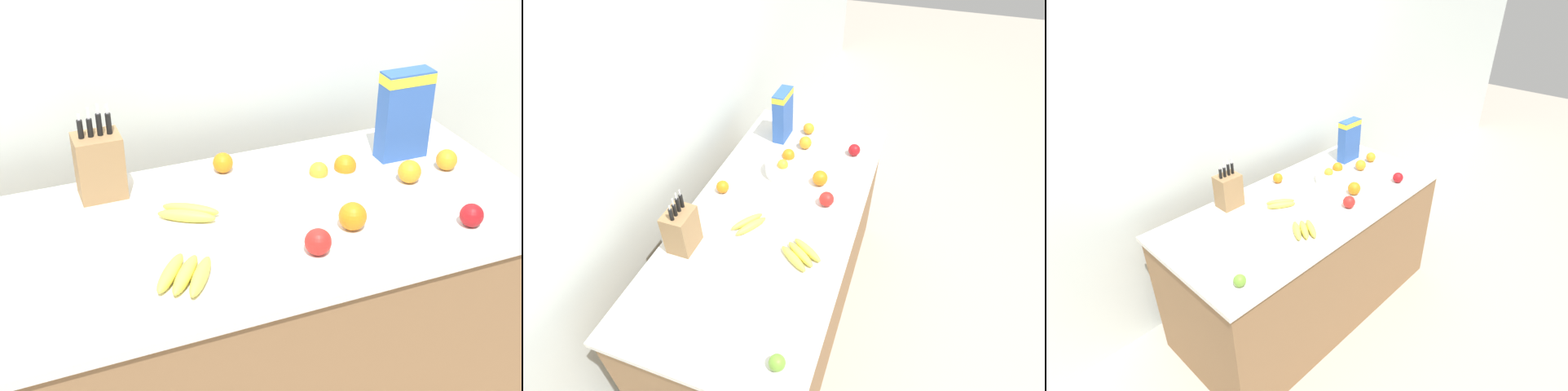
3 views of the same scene
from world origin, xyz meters
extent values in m
plane|color=#B2A899|center=(0.00, 0.00, 0.00)|extent=(14.00, 14.00, 0.00)
cube|color=silver|center=(0.00, 0.65, 1.30)|extent=(9.00, 0.06, 2.60)
cube|color=olive|center=(0.00, 0.00, 0.44)|extent=(1.89, 0.85, 0.89)
cube|color=silver|center=(0.00, 0.00, 0.90)|extent=(1.92, 0.88, 0.03)
cube|color=#937047|center=(-0.38, 0.32, 1.03)|extent=(0.15, 0.12, 0.22)
cylinder|color=black|center=(-0.42, 0.32, 1.16)|extent=(0.02, 0.02, 0.06)
cube|color=silver|center=(-0.42, 0.32, 1.20)|extent=(0.01, 0.00, 0.02)
cylinder|color=black|center=(-0.40, 0.32, 1.16)|extent=(0.02, 0.02, 0.06)
cube|color=silver|center=(-0.40, 0.32, 1.21)|extent=(0.01, 0.00, 0.04)
cylinder|color=black|center=(-0.37, 0.32, 1.17)|extent=(0.02, 0.02, 0.07)
cube|color=silver|center=(-0.37, 0.32, 1.22)|extent=(0.01, 0.00, 0.03)
cylinder|color=black|center=(-0.34, 0.32, 1.17)|extent=(0.02, 0.02, 0.07)
cube|color=silver|center=(-0.34, 0.32, 1.22)|extent=(0.01, 0.00, 0.03)
cube|color=#2D56A8|center=(0.67, 0.20, 1.08)|extent=(0.18, 0.08, 0.32)
cube|color=yellow|center=(0.67, 0.20, 1.22)|extent=(0.18, 0.08, 0.04)
cylinder|color=silver|center=(0.31, 0.05, 0.96)|extent=(0.24, 0.24, 0.08)
sphere|color=orange|center=(0.37, 0.05, 1.01)|extent=(0.07, 0.07, 0.07)
sphere|color=orange|center=(0.27, 0.06, 1.01)|extent=(0.06, 0.06, 0.06)
ellipsoid|color=yellow|center=(-0.30, -0.20, 0.94)|extent=(0.14, 0.17, 0.04)
ellipsoid|color=yellow|center=(-0.26, -0.22, 0.94)|extent=(0.14, 0.17, 0.04)
ellipsoid|color=yellow|center=(-0.23, -0.25, 0.94)|extent=(0.13, 0.18, 0.04)
ellipsoid|color=yellow|center=(-0.15, 0.10, 0.94)|extent=(0.17, 0.14, 0.04)
ellipsoid|color=yellow|center=(-0.17, 0.06, 0.94)|extent=(0.18, 0.13, 0.04)
sphere|color=#6B9E33|center=(-0.80, -0.30, 0.95)|extent=(0.06, 0.06, 0.06)
sphere|color=#A31419|center=(0.63, -0.28, 0.95)|extent=(0.07, 0.07, 0.07)
sphere|color=red|center=(0.13, -0.24, 0.96)|extent=(0.08, 0.08, 0.08)
sphere|color=orange|center=(0.60, 0.02, 0.96)|extent=(0.08, 0.08, 0.08)
sphere|color=orange|center=(0.77, 0.05, 0.95)|extent=(0.07, 0.07, 0.07)
sphere|color=orange|center=(0.04, 0.32, 0.95)|extent=(0.07, 0.07, 0.07)
sphere|color=orange|center=(0.28, -0.16, 0.96)|extent=(0.09, 0.09, 0.09)
camera|label=1|loc=(-0.67, -1.77, 2.12)|focal=50.00mm
camera|label=2|loc=(-1.45, -0.57, 2.39)|focal=28.00mm
camera|label=3|loc=(-1.64, -1.56, 2.31)|focal=28.00mm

